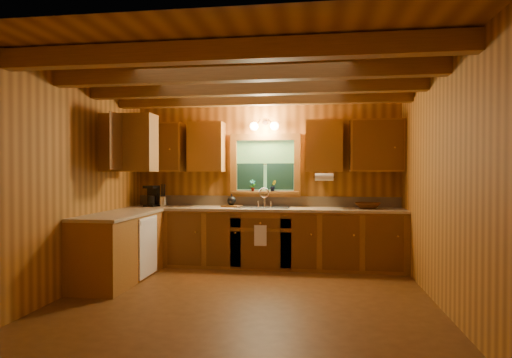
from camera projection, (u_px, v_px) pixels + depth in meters
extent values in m
plane|color=#5A3716|center=(247.00, 296.00, 4.90)|extent=(4.20, 4.20, 0.00)
plane|color=brown|center=(246.00, 71.00, 4.85)|extent=(4.20, 4.20, 0.00)
plane|color=brown|center=(265.00, 181.00, 6.76)|extent=(4.20, 0.00, 4.20)
plane|color=brown|center=(204.00, 192.00, 2.99)|extent=(4.20, 0.00, 4.20)
plane|color=brown|center=(77.00, 184.00, 5.16)|extent=(0.00, 3.80, 3.80)
plane|color=brown|center=(437.00, 185.00, 4.59)|extent=(0.00, 3.80, 3.80)
cube|color=brown|center=(225.00, 51.00, 3.67)|extent=(4.20, 0.14, 0.18)
cube|color=brown|center=(240.00, 73.00, 4.46)|extent=(4.20, 0.14, 0.18)
cube|color=brown|center=(252.00, 88.00, 5.25)|extent=(4.20, 0.14, 0.18)
cube|color=brown|center=(260.00, 99.00, 6.04)|extent=(4.20, 0.14, 0.18)
cube|color=brown|center=(263.00, 238.00, 6.46)|extent=(4.20, 0.62, 0.86)
cube|color=brown|center=(119.00, 248.00, 5.61)|extent=(0.62, 1.60, 0.86)
cube|color=tan|center=(263.00, 209.00, 6.46)|extent=(4.20, 0.66, 0.04)
cube|color=tan|center=(120.00, 215.00, 5.60)|extent=(0.64, 1.60, 0.04)
cube|color=tan|center=(265.00, 201.00, 6.75)|extent=(4.20, 0.02, 0.16)
cube|color=white|center=(148.00, 246.00, 5.76)|extent=(0.02, 0.60, 0.80)
cube|color=brown|center=(160.00, 148.00, 6.81)|extent=(0.78, 0.34, 0.78)
cube|color=brown|center=(207.00, 147.00, 6.71)|extent=(0.55, 0.34, 0.78)
cube|color=brown|center=(324.00, 146.00, 6.45)|extent=(0.55, 0.34, 0.78)
cube|color=brown|center=(376.00, 146.00, 6.35)|extent=(0.78, 0.34, 0.78)
cube|color=brown|center=(116.00, 143.00, 5.80)|extent=(0.34, 1.10, 0.78)
cube|color=brown|center=(265.00, 137.00, 6.71)|extent=(1.12, 0.08, 0.10)
cube|color=brown|center=(265.00, 194.00, 6.72)|extent=(1.12, 0.08, 0.10)
cube|color=brown|center=(234.00, 165.00, 6.78)|extent=(0.10, 0.08, 0.80)
cube|color=brown|center=(297.00, 165.00, 6.64)|extent=(0.10, 0.08, 0.80)
cube|color=#468037|center=(265.00, 165.00, 6.75)|extent=(0.92, 0.01, 0.80)
cube|color=#102F29|center=(250.00, 176.00, 6.76)|extent=(0.42, 0.02, 0.42)
cube|color=#102F29|center=(280.00, 176.00, 6.69)|extent=(0.42, 0.02, 0.42)
cylinder|color=black|center=(265.00, 164.00, 6.72)|extent=(0.92, 0.01, 0.01)
cube|color=brown|center=(265.00, 193.00, 6.68)|extent=(1.06, 0.14, 0.04)
cylinder|color=black|center=(265.00, 123.00, 6.70)|extent=(0.08, 0.03, 0.08)
cylinder|color=black|center=(258.00, 122.00, 6.66)|extent=(0.09, 0.17, 0.08)
cylinder|color=black|center=(271.00, 122.00, 6.63)|extent=(0.09, 0.17, 0.08)
sphere|color=#FFE0A5|center=(254.00, 126.00, 6.61)|extent=(0.13, 0.13, 0.13)
sphere|color=#FFE0A5|center=(274.00, 126.00, 6.56)|extent=(0.13, 0.13, 0.13)
cylinder|color=white|center=(324.00, 177.00, 6.26)|extent=(0.27, 0.11, 0.11)
cube|color=white|center=(260.00, 236.00, 6.14)|extent=(0.18, 0.01, 0.30)
cube|color=silver|center=(263.00, 207.00, 6.47)|extent=(0.82, 0.48, 0.02)
cube|color=#262628|center=(251.00, 211.00, 6.49)|extent=(0.34, 0.40, 0.14)
cube|color=#262628|center=(276.00, 212.00, 6.44)|extent=(0.34, 0.40, 0.14)
cylinder|color=silver|center=(265.00, 200.00, 6.64)|extent=(0.04, 0.04, 0.22)
torus|color=silver|center=(264.00, 193.00, 6.58)|extent=(0.16, 0.02, 0.16)
cube|color=black|center=(152.00, 205.00, 6.69)|extent=(0.18, 0.23, 0.03)
cube|color=black|center=(154.00, 195.00, 6.75)|extent=(0.18, 0.08, 0.31)
cube|color=black|center=(151.00, 187.00, 6.66)|extent=(0.18, 0.21, 0.04)
cylinder|color=black|center=(151.00, 200.00, 6.65)|extent=(0.11, 0.11, 0.13)
cylinder|color=silver|center=(163.00, 201.00, 6.68)|extent=(0.12, 0.12, 0.16)
cylinder|color=black|center=(161.00, 191.00, 6.67)|extent=(0.03, 0.04, 0.23)
cylinder|color=black|center=(163.00, 191.00, 6.68)|extent=(0.01, 0.01, 0.23)
cylinder|color=black|center=(164.00, 191.00, 6.69)|extent=(0.03, 0.04, 0.23)
cylinder|color=black|center=(165.00, 191.00, 6.70)|extent=(0.04, 0.06, 0.23)
cube|color=brown|center=(232.00, 206.00, 6.59)|extent=(0.33, 0.27, 0.03)
sphere|color=black|center=(232.00, 201.00, 6.58)|extent=(0.14, 0.14, 0.14)
cylinder|color=black|center=(232.00, 195.00, 6.58)|extent=(0.02, 0.02, 0.04)
imported|color=#48230C|center=(368.00, 206.00, 6.25)|extent=(0.45, 0.45, 0.09)
imported|color=brown|center=(253.00, 185.00, 6.69)|extent=(0.12, 0.10, 0.19)
imported|color=brown|center=(273.00, 186.00, 6.65)|extent=(0.12, 0.11, 0.18)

